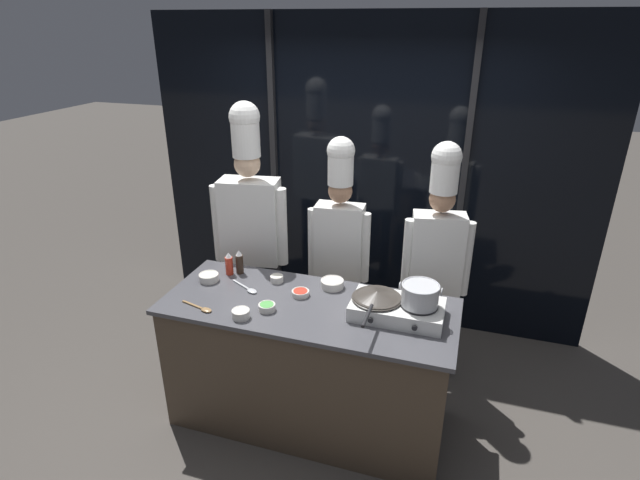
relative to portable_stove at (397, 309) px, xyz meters
The scene contains 19 objects.
ground_plane 1.14m from the portable_stove, behind, with size 24.00×24.00×0.00m, color #47423D.
window_wall_back 1.64m from the portable_stove, 110.77° to the left, with size 3.94×0.09×2.70m.
demo_counter 0.77m from the portable_stove, behind, with size 1.90×0.77×0.94m.
portable_stove is the anchor object (origin of this frame).
frying_pan 0.15m from the portable_stove, behind, with size 0.31×0.54×0.05m.
stock_pot 0.18m from the portable_stove, ahead, with size 0.25×0.23×0.14m.
squeeze_bottle_chili 1.26m from the portable_stove, behind, with size 0.05×0.05×0.17m.
squeeze_bottle_soy 1.20m from the portable_stove, 168.99° to the left, with size 0.05×0.05×0.18m.
prep_bowl_onion 0.54m from the portable_stove, 154.60° to the left, with size 0.16×0.16×0.06m.
prep_bowl_garlic 0.90m from the portable_stove, 167.96° to the left, with size 0.09×0.09×0.05m.
prep_bowl_chili_flakes 0.66m from the portable_stove, behind, with size 0.12×0.12×0.04m.
prep_bowl_rice 0.96m from the portable_stove, 161.27° to the right, with size 0.11×0.11×0.06m.
prep_bowl_scallions 0.81m from the portable_stove, 167.14° to the right, with size 0.11×0.11×0.05m.
prep_bowl_bean_sprouts 1.34m from the portable_stove, behind, with size 0.14×0.14×0.05m.
serving_spoon_slotted 1.01m from the portable_stove, behind, with size 0.24×0.15×0.02m.
serving_spoon_solid 1.22m from the portable_stove, 165.93° to the right, with size 0.25×0.10×0.02m.
chef_head 1.44m from the portable_stove, 153.31° to the left, with size 0.59×0.30×2.09m.
chef_sous 0.93m from the portable_stove, 128.41° to the left, with size 0.48×0.21×1.87m.
chef_line 0.73m from the portable_stove, 77.14° to the left, with size 0.48×0.26×1.89m.
Camera 1 is at (0.92, -2.61, 2.62)m, focal length 28.00 mm.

